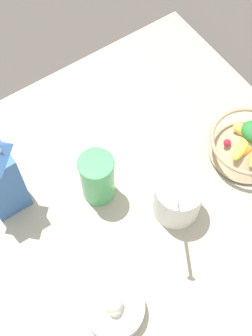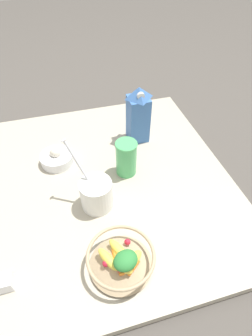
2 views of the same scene
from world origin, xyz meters
TOP-DOWN VIEW (x-y plane):
  - ground_plane at (0.00, 0.00)m, footprint 6.00×6.00m
  - countertop at (0.00, 0.00)m, footprint 1.00×1.00m
  - fruit_bowl at (0.00, -0.34)m, footprint 0.19×0.19m
  - milk_carton at (0.22, 0.21)m, footprint 0.08×0.08m
  - yogurt_tub at (-0.02, -0.10)m, footprint 0.14×0.15m
  - drinking_cup at (0.12, 0.02)m, footprint 0.08×0.08m
  - spice_jar at (-0.32, -0.31)m, footprint 0.04×0.04m
  - garlic_bowl at (-0.14, 0.15)m, footprint 0.13×0.13m

SIDE VIEW (x-z plane):
  - ground_plane at x=0.00m, z-range 0.00..0.00m
  - countertop at x=0.00m, z-range 0.00..0.04m
  - spice_jar at x=-0.32m, z-range 0.04..0.08m
  - garlic_bowl at x=-0.14m, z-range 0.03..0.10m
  - fruit_bowl at x=0.00m, z-range 0.03..0.12m
  - yogurt_tub at x=-0.02m, z-range -0.02..0.22m
  - drinking_cup at x=0.12m, z-range 0.04..0.18m
  - milk_carton at x=0.22m, z-range 0.04..0.29m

